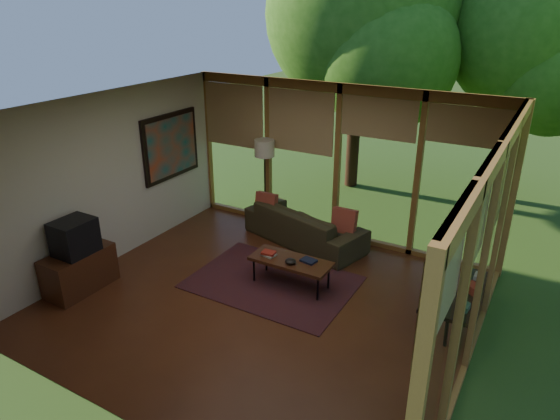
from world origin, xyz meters
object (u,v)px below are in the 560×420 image
Objects in this scene: sofa at (305,225)px; television at (74,237)px; floor_lamp at (265,153)px; coffee_table at (291,262)px; media_cabinet at (80,271)px; side_console at (454,292)px.

sofa is 3.99× the size of television.
sofa is 1.33× the size of floor_lamp.
television is at bearing -147.95° from coffee_table.
sofa reaches higher than coffee_table.
television is 0.46× the size of coffee_table.
media_cabinet is (-2.12, -3.01, -0.02)m from sofa.
coffee_table is 2.28m from side_console.
media_cabinet is at bearing 180.00° from television.
floor_lamp is at bearing 160.17° from side_console.
media_cabinet is 0.61× the size of floor_lamp.
side_console is at bearing -19.83° from floor_lamp.
sofa is 2.95m from side_console.
sofa is 1.83× the size of coffee_table.
floor_lamp reaches higher than media_cabinet.
coffee_table is at bearing 32.05° from television.
side_console is at bearing 7.82° from coffee_table.
side_console is (2.75, -1.07, 0.09)m from sofa.
side_console is (4.85, 1.93, -0.44)m from television.
sofa is at bearing -15.27° from floor_lamp.
sofa is 3.71m from television.
media_cabinet is 5.24m from side_console.
coffee_table is (1.45, -1.65, -1.01)m from floor_lamp.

